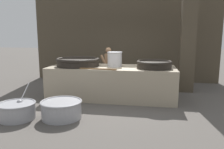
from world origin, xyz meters
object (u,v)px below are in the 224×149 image
at_px(giant_wok_near, 78,62).
at_px(stock_pot, 115,59).
at_px(giant_wok_far, 154,64).
at_px(prep_bowl_vegetables, 17,110).
at_px(prep_bowl_meat, 62,109).
at_px(cook, 108,67).

relative_size(giant_wok_near, stock_pot, 2.90).
distance_m(giant_wok_near, giant_wok_far, 2.40).
xyz_separation_m(giant_wok_near, prep_bowl_vegetables, (-0.79, -2.20, -0.92)).
height_order(prep_bowl_vegetables, prep_bowl_meat, prep_bowl_vegetables).
bearing_deg(prep_bowl_meat, cook, 80.62).
bearing_deg(cook, giant_wok_far, 147.59).
distance_m(cook, prep_bowl_meat, 3.29).
height_order(giant_wok_far, stock_pot, stock_pot).
bearing_deg(cook, prep_bowl_meat, 86.98).
height_order(giant_wok_near, prep_bowl_meat, giant_wok_near).
distance_m(giant_wok_far, prep_bowl_meat, 3.00).
xyz_separation_m(giant_wok_near, stock_pot, (1.18, 0.09, 0.10)).
bearing_deg(giant_wok_near, prep_bowl_meat, -83.46).
bearing_deg(stock_pot, prep_bowl_vegetables, -130.76).
bearing_deg(prep_bowl_meat, giant_wok_near, 96.54).
bearing_deg(prep_bowl_vegetables, giant_wok_far, 33.30).
height_order(giant_wok_near, cook, cook).
bearing_deg(cook, giant_wok_near, 64.95).
xyz_separation_m(giant_wok_far, prep_bowl_meat, (-2.18, -1.86, -0.89)).
bearing_deg(prep_bowl_vegetables, cook, 65.74).
height_order(stock_pot, cook, cook).
bearing_deg(cook, prep_bowl_vegetables, 72.10).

